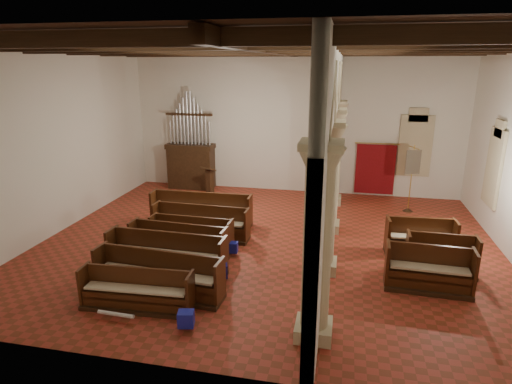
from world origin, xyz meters
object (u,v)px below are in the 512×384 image
object	(u,v)px
pipe_organ	(191,158)
lectern	(210,185)
processional_banner	(410,191)
aisle_pew_0	(428,275)
nave_pew_0	(137,296)

from	to	relation	value
pipe_organ	lectern	distance (m)	1.96
processional_banner	lectern	bearing A→B (deg)	158.89
aisle_pew_0	pipe_organ	bearing A→B (deg)	142.47
pipe_organ	processional_banner	size ratio (longest dim) A/B	1.72
lectern	aisle_pew_0	size ratio (longest dim) A/B	0.64
lectern	processional_banner	world-z (taller)	processional_banner
lectern	nave_pew_0	world-z (taller)	lectern
lectern	aisle_pew_0	xyz separation A→B (m)	(7.65, -6.23, -0.18)
processional_banner	pipe_organ	bearing A→B (deg)	151.27
processional_banner	nave_pew_0	bearing A→B (deg)	-149.77
pipe_organ	processional_banner	distance (m)	9.32
pipe_organ	aisle_pew_0	xyz separation A→B (m)	(8.91, -7.49, -0.99)
nave_pew_0	aisle_pew_0	bearing A→B (deg)	15.98
pipe_organ	aisle_pew_0	size ratio (longest dim) A/B	2.10
aisle_pew_0	lectern	bearing A→B (deg)	143.33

